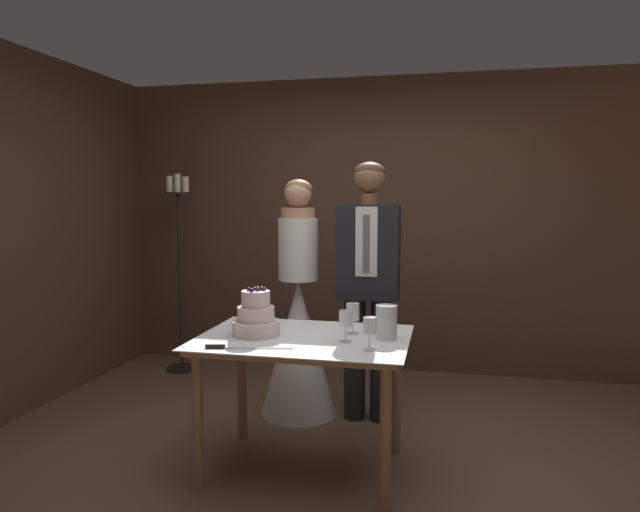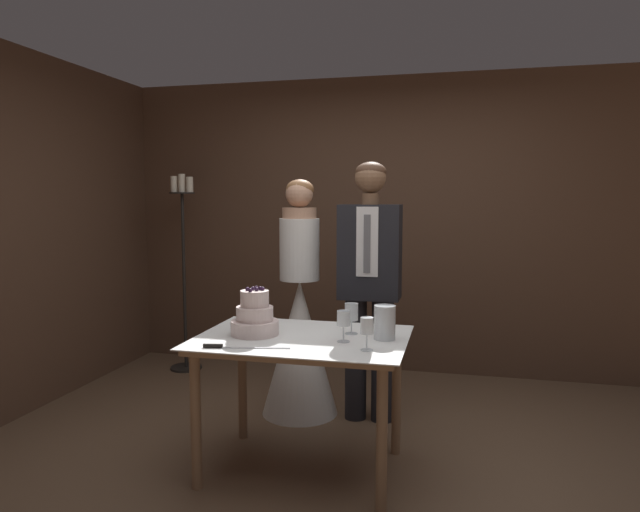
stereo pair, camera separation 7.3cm
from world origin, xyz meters
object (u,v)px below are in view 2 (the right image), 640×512
(hurricane_candle, at_px, (385,323))
(groom, at_px, (370,277))
(cake_knife, at_px, (230,347))
(cake_table, at_px, (302,354))
(wine_glass_near, at_px, (344,320))
(wine_glass_middle, at_px, (351,313))
(tiered_cake, at_px, (255,317))
(candle_stand, at_px, (184,268))
(wine_glass_far, at_px, (367,327))
(bride, at_px, (300,330))

(hurricane_candle, bearing_deg, groom, 104.59)
(cake_knife, bearing_deg, cake_table, 35.49)
(cake_knife, bearing_deg, wine_glass_near, 13.93)
(cake_knife, relative_size, wine_glass_middle, 2.53)
(cake_knife, height_order, hurricane_candle, hurricane_candle)
(tiered_cake, distance_m, candle_stand, 2.07)
(wine_glass_far, relative_size, bride, 0.10)
(tiered_cake, height_order, hurricane_candle, tiered_cake)
(tiered_cake, relative_size, candle_stand, 0.16)
(wine_glass_middle, xyz_separation_m, bride, (-0.50, 0.70, -0.29))
(cake_table, relative_size, wine_glass_middle, 6.61)
(hurricane_candle, bearing_deg, bride, 131.93)
(hurricane_candle, bearing_deg, cake_knife, -153.52)
(wine_glass_near, bearing_deg, bride, 119.01)
(bride, relative_size, groom, 0.94)
(groom, bearing_deg, bride, 179.95)
(tiered_cake, distance_m, wine_glass_far, 0.69)
(cake_table, distance_m, wine_glass_near, 0.33)
(wine_glass_middle, relative_size, wine_glass_far, 1.04)
(cake_knife, xyz_separation_m, bride, (0.05, 1.15, -0.17))
(bride, height_order, candle_stand, candle_stand)
(cake_knife, distance_m, groom, 1.29)
(wine_glass_near, height_order, candle_stand, candle_stand)
(tiered_cake, relative_size, wine_glass_far, 1.61)
(bride, bearing_deg, hurricane_candle, -48.07)
(wine_glass_far, xyz_separation_m, hurricane_candle, (0.06, 0.25, -0.03))
(cake_table, xyz_separation_m, wine_glass_middle, (0.25, 0.13, 0.22))
(groom, bearing_deg, candle_stand, 156.29)
(wine_glass_middle, height_order, candle_stand, candle_stand)
(tiered_cake, relative_size, wine_glass_middle, 1.55)
(cake_table, bearing_deg, wine_glass_near, -13.93)
(candle_stand, bearing_deg, bride, -31.29)
(wine_glass_middle, bearing_deg, wine_glass_far, -66.85)
(cake_table, height_order, cake_knife, cake_knife)
(wine_glass_near, bearing_deg, candle_stand, 136.83)
(wine_glass_near, relative_size, candle_stand, 0.10)
(tiered_cake, relative_size, wine_glass_near, 1.61)
(cake_table, height_order, wine_glass_far, wine_glass_far)
(tiered_cake, xyz_separation_m, cake_knife, (-0.02, -0.31, -0.09))
(cake_knife, xyz_separation_m, candle_stand, (-1.25, 1.94, 0.14))
(cake_table, bearing_deg, bride, 106.69)
(hurricane_candle, relative_size, groom, 0.10)
(wine_glass_middle, bearing_deg, cake_knife, -140.77)
(tiered_cake, relative_size, bride, 0.16)
(candle_stand, bearing_deg, wine_glass_middle, -39.68)
(wine_glass_middle, bearing_deg, groom, 90.35)
(tiered_cake, height_order, wine_glass_far, tiered_cake)
(tiered_cake, bearing_deg, wine_glass_middle, 15.28)
(cake_knife, xyz_separation_m, hurricane_candle, (0.75, 0.37, 0.08))
(wine_glass_middle, height_order, bride, bride)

